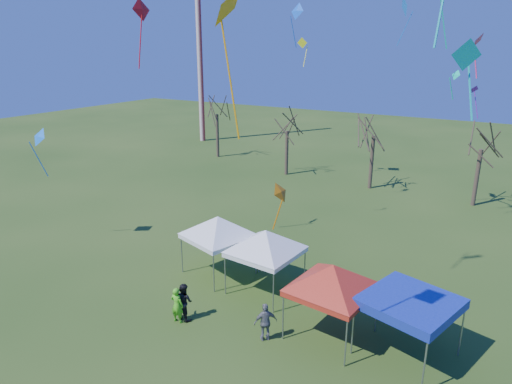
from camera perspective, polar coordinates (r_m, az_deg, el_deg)
ground at (r=20.20m, az=-1.13°, el=-18.46°), size 140.00×140.00×0.00m
radio_mast at (r=60.25m, az=-7.11°, el=18.16°), size 0.70×0.70×25.00m
tree_0 at (r=50.96m, az=-4.95°, el=11.55°), size 3.83×3.83×8.44m
tree_1 at (r=43.52m, az=3.95°, el=9.59°), size 3.42×3.42×7.54m
tree_2 at (r=40.15m, az=14.67°, el=9.10°), size 3.71×3.71×8.18m
tree_3 at (r=38.40m, az=26.65°, el=7.11°), size 3.59×3.59×7.91m
tent_white_west at (r=24.38m, az=-4.80°, el=-3.56°), size 4.17×4.17×3.84m
tent_white_mid at (r=22.51m, az=1.22°, el=-5.33°), size 4.36×4.36×3.86m
tent_red at (r=19.35m, az=9.60°, el=-9.56°), size 4.38×4.38×3.89m
tent_blue at (r=19.29m, az=18.71°, el=-13.05°), size 4.04×4.04×2.57m
person_green at (r=21.39m, az=-9.84°, el=-13.75°), size 0.65×0.45×1.71m
person_grey at (r=19.97m, az=1.20°, el=-15.94°), size 1.01×1.01×1.72m
person_dark at (r=21.54m, az=-9.00°, el=-13.36°), size 0.97×0.82×1.77m
kite_13 at (r=40.88m, az=5.83°, el=18.01°), size 0.95×0.69×2.43m
kite_2 at (r=39.70m, az=5.12°, el=21.57°), size 1.50×1.00×3.51m
kite_27 at (r=15.34m, az=24.77°, el=15.19°), size 0.93×0.86×2.40m
kite_14 at (r=29.85m, az=-25.53°, el=6.18°), size 1.28×0.93×3.11m
kite_5 at (r=12.04m, az=-3.66°, el=21.96°), size 1.13×1.38×3.85m
kite_8 at (r=26.08m, az=-14.11°, el=21.16°), size 0.55×1.22×3.57m
kite_22 at (r=37.62m, az=25.63°, el=11.35°), size 0.96×0.96×2.43m
kite_18 at (r=19.75m, az=25.93°, el=16.54°), size 0.49×0.71×1.70m
kite_1 at (r=19.23m, az=3.09°, el=-0.13°), size 0.60×0.96×2.09m
kite_19 at (r=31.03m, az=23.66°, el=13.16°), size 0.73×0.70×1.86m
kite_11 at (r=32.48m, az=18.17°, el=21.20°), size 1.07×1.44×3.11m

